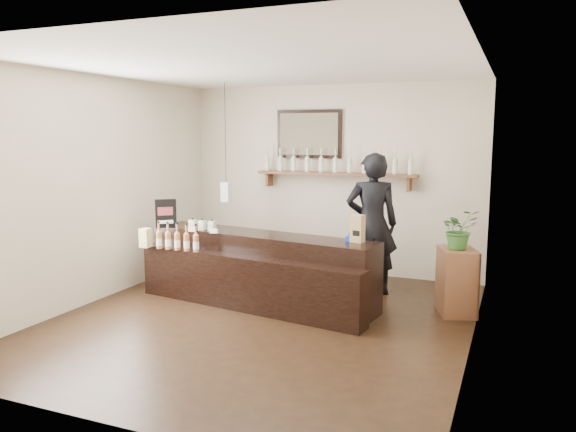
# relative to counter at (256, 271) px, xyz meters

# --- Properties ---
(ground) EXTENTS (5.00, 5.00, 0.00)m
(ground) POSITION_rel_counter_xyz_m (0.35, -0.59, -0.40)
(ground) COLOR black
(ground) RESTS_ON ground
(room_shell) EXTENTS (5.00, 5.00, 5.00)m
(room_shell) POSITION_rel_counter_xyz_m (0.35, -0.59, 1.30)
(room_shell) COLOR beige
(room_shell) RESTS_ON ground
(back_wall_decor) EXTENTS (2.66, 0.96, 1.69)m
(back_wall_decor) POSITION_rel_counter_xyz_m (0.19, 1.79, 1.35)
(back_wall_decor) COLOR brown
(back_wall_decor) RESTS_ON ground
(counter) EXTENTS (3.11, 1.28, 1.00)m
(counter) POSITION_rel_counter_xyz_m (0.00, 0.00, 0.00)
(counter) COLOR black
(counter) RESTS_ON ground
(promo_sign) EXTENTS (0.23, 0.18, 0.38)m
(promo_sign) POSITION_rel_counter_xyz_m (-1.31, 0.02, 0.64)
(promo_sign) COLOR black
(promo_sign) RESTS_ON counter
(paper_bag) EXTENTS (0.16, 0.14, 0.32)m
(paper_bag) POSITION_rel_counter_xyz_m (1.28, 0.03, 0.61)
(paper_bag) COLOR #9E804C
(paper_bag) RESTS_ON counter
(tape_dispenser) EXTENTS (0.14, 0.06, 0.11)m
(tape_dispenser) POSITION_rel_counter_xyz_m (1.21, 0.03, 0.50)
(tape_dispenser) COLOR #1A31B8
(tape_dispenser) RESTS_ON counter
(side_cabinet) EXTENTS (0.54, 0.63, 0.77)m
(side_cabinet) POSITION_rel_counter_xyz_m (2.35, 0.51, -0.02)
(side_cabinet) COLOR brown
(side_cabinet) RESTS_ON ground
(potted_plant) EXTENTS (0.55, 0.54, 0.46)m
(potted_plant) POSITION_rel_counter_xyz_m (2.35, 0.51, 0.60)
(potted_plant) COLOR #2F6026
(potted_plant) RESTS_ON side_cabinet
(shopkeeper) EXTENTS (0.89, 0.73, 2.09)m
(shopkeeper) POSITION_rel_counter_xyz_m (1.21, 0.96, 0.64)
(shopkeeper) COLOR black
(shopkeeper) RESTS_ON ground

